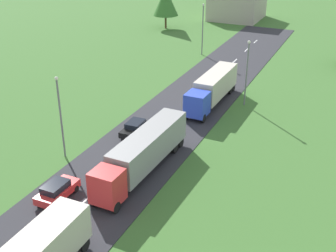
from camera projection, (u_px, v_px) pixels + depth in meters
road at (68, 217)px, 35.49m from camera, size 10.00×140.00×0.06m
lane_marking_centre at (58, 226)px, 34.38m from camera, size 0.16×123.56×0.01m
truck_second at (143, 152)px, 40.76m from camera, size 2.84×13.95×3.62m
truck_third at (213, 88)px, 55.51m from camera, size 2.65×12.45×3.69m
car_third at (57, 190)px, 37.34m from camera, size 1.86×4.10×1.57m
car_fourth at (135, 128)px, 48.14m from camera, size 1.95×4.00×1.51m
lamppost_second at (60, 114)px, 42.24m from camera, size 0.36×0.36×8.40m
lamppost_third at (247, 70)px, 54.10m from camera, size 0.36×0.36×8.24m
lamppost_fourth at (203, 27)px, 73.62m from camera, size 0.36×0.36×8.51m
tree_birch at (166, 1)px, 90.32m from camera, size 5.13×5.13×8.33m
distant_building at (237, 5)px, 99.63m from camera, size 10.74×11.48×6.25m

